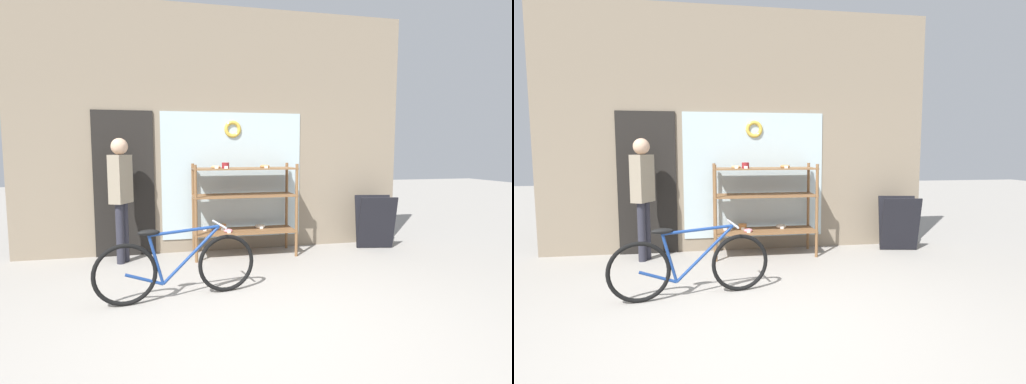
{
  "view_description": "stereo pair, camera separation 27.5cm",
  "coord_description": "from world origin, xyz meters",
  "views": [
    {
      "loc": [
        -0.81,
        -3.16,
        1.55
      ],
      "look_at": [
        0.15,
        1.05,
        1.09
      ],
      "focal_mm": 28.0,
      "sensor_mm": 36.0,
      "label": 1
    },
    {
      "loc": [
        -0.54,
        -3.21,
        1.55
      ],
      "look_at": [
        0.15,
        1.05,
        1.09
      ],
      "focal_mm": 28.0,
      "sensor_mm": 36.0,
      "label": 2
    }
  ],
  "objects": [
    {
      "name": "ground_plane",
      "position": [
        0.0,
        0.0,
        0.0
      ],
      "size": [
        30.0,
        30.0,
        0.0
      ],
      "primitive_type": "plane",
      "color": "gray"
    },
    {
      "name": "bicycle",
      "position": [
        -0.7,
        0.95,
        0.34
      ],
      "size": [
        1.67,
        0.47,
        0.76
      ],
      "rotation": [
        0.0,
        0.0,
        0.17
      ],
      "color": "black",
      "rests_on": "ground_plane"
    },
    {
      "name": "pedestrian",
      "position": [
        -1.4,
        2.47,
        1.01
      ],
      "size": [
        0.3,
        0.37,
        1.7
      ],
      "rotation": [
        0.0,
        0.0,
        1.11
      ],
      "color": "#282833",
      "rests_on": "ground_plane"
    },
    {
      "name": "display_case",
      "position": [
        0.3,
        2.49,
        0.8
      ],
      "size": [
        1.48,
        0.53,
        1.37
      ],
      "color": "brown",
      "rests_on": "ground_plane"
    },
    {
      "name": "sandwich_board",
      "position": [
        2.39,
        2.44,
        0.42
      ],
      "size": [
        0.62,
        0.48,
        0.82
      ],
      "rotation": [
        0.0,
        0.0,
        -0.18
      ],
      "color": "black",
      "rests_on": "ground_plane"
    },
    {
      "name": "storefront_facade",
      "position": [
        -0.03,
        2.89,
        1.77
      ],
      "size": [
        5.87,
        0.13,
        3.64
      ],
      "color": "gray",
      "rests_on": "ground_plane"
    }
  ]
}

